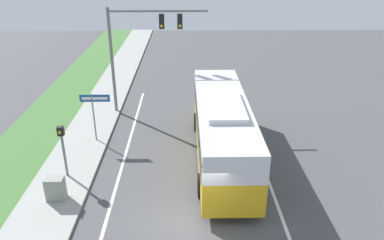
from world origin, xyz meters
name	(u,v)px	position (x,y,z in m)	size (l,w,h in m)	color
ground_plane	(195,221)	(0.00, 0.00, 0.00)	(80.00, 80.00, 0.00)	#4C4C4F
sidewalk	(41,222)	(-6.20, 0.00, 0.06)	(2.80, 80.00, 0.12)	#9E9E99
lane_divider_near	(106,222)	(-3.60, 0.00, 0.00)	(0.14, 30.00, 0.01)	silver
lane_divider_far	(283,220)	(3.60, 0.00, 0.00)	(0.14, 30.00, 0.01)	silver
bus	(222,126)	(1.52, 5.08, 1.88)	(2.69, 10.90, 3.43)	gold
signal_gantry	(139,40)	(-3.24, 11.42, 4.92)	(6.24, 0.41, 6.92)	slate
pedestrian_signal	(62,143)	(-6.07, 3.32, 1.88)	(0.28, 0.34, 2.73)	slate
street_sign	(94,108)	(-5.39, 7.08, 2.11)	(1.65, 0.08, 2.92)	slate
utility_cabinet	(55,189)	(-5.99, 1.45, 0.64)	(0.79, 0.52, 1.04)	gray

